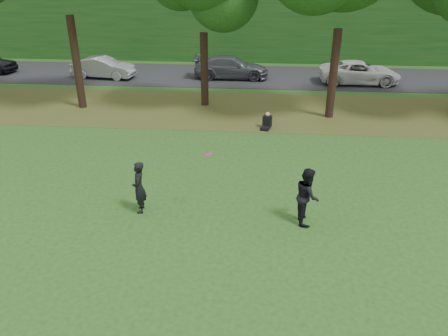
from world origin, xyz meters
name	(u,v)px	position (x,y,z in m)	size (l,w,h in m)	color
ground	(246,247)	(0.00, 0.00, 0.00)	(120.00, 120.00, 0.00)	#204616
leaf_litter	(256,111)	(0.00, 13.00, 0.01)	(60.00, 7.00, 0.01)	#4D431B
street	(258,76)	(0.00, 21.00, 0.01)	(70.00, 7.00, 0.02)	black
far_hedge	(260,29)	(0.00, 27.00, 2.50)	(70.00, 3.00, 5.00)	#134416
player_left	(139,187)	(-3.66, 1.75, 0.91)	(0.66, 0.43, 1.81)	black
player_right	(307,196)	(1.86, 1.59, 0.95)	(0.92, 0.72, 1.90)	black
parked_cars	(247,69)	(-0.75, 19.96, 0.78)	(41.33, 3.18, 1.54)	black
frisbee	(208,154)	(-1.34, 1.90, 2.14)	(0.35, 0.36, 0.13)	#EB139F
seated_person	(267,122)	(0.62, 10.19, 0.31)	(0.60, 0.82, 0.83)	black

